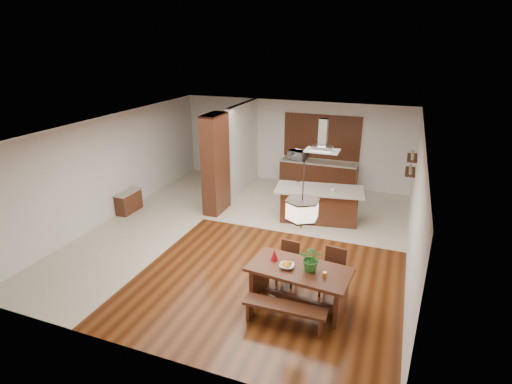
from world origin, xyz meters
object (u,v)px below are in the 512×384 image
at_px(foliage_plant, 312,258).
at_px(range_hood, 323,135).
at_px(pendant_lantern, 303,196).
at_px(dining_chair_right, 332,273).
at_px(fruit_bowl, 287,266).
at_px(microwave, 297,155).
at_px(dining_bench, 285,315).
at_px(kitchen_island, 319,204).
at_px(dining_chair_left, 287,264).
at_px(island_cup, 333,190).
at_px(dining_table, 299,278).
at_px(hallway_console, 129,202).

bearing_deg(foliage_plant, range_hood, 99.94).
bearing_deg(pendant_lantern, dining_chair_right, 45.03).
height_order(fruit_bowl, microwave, microwave).
xyz_separation_m(dining_bench, foliage_plant, (0.29, 0.70, 0.84)).
height_order(fruit_bowl, kitchen_island, kitchen_island).
relative_size(dining_chair_left, island_cup, 8.20).
distance_m(kitchen_island, range_hood, 1.96).
bearing_deg(kitchen_island, foliage_plant, -89.18).
height_order(dining_bench, fruit_bowl, fruit_bowl).
xyz_separation_m(pendant_lantern, range_hood, (-0.46, 3.91, 0.22)).
height_order(dining_chair_right, fruit_bowl, dining_chair_right).
xyz_separation_m(dining_bench, kitchen_island, (-0.39, 4.59, 0.29)).
xyz_separation_m(pendant_lantern, microwave, (-1.82, 6.52, -1.13)).
bearing_deg(island_cup, range_hood, 159.86).
height_order(dining_bench, foliage_plant, foliage_plant).
distance_m(dining_bench, kitchen_island, 4.61).
relative_size(dining_bench, dining_chair_left, 1.66).
relative_size(dining_bench, island_cup, 13.64).
bearing_deg(dining_chair_left, dining_table, -52.20).
relative_size(kitchen_island, range_hood, 2.80).
bearing_deg(fruit_bowl, dining_chair_right, 38.02).
height_order(dining_chair_right, range_hood, range_hood).
xyz_separation_m(foliage_plant, microwave, (-2.04, 6.51, 0.06)).
xyz_separation_m(dining_chair_left, kitchen_island, (-0.04, 3.27, 0.05)).
xyz_separation_m(dining_chair_left, foliage_plant, (0.64, -0.61, 0.59)).
distance_m(dining_bench, island_cup, 4.53).
height_order(kitchen_island, island_cup, island_cup).
height_order(dining_bench, pendant_lantern, pendant_lantern).
relative_size(dining_chair_right, microwave, 1.66).
relative_size(dining_table, range_hood, 2.22).
distance_m(hallway_console, dining_chair_left, 5.78).
height_order(dining_bench, kitchen_island, kitchen_island).
relative_size(dining_chair_right, fruit_bowl, 3.48).
xyz_separation_m(hallway_console, range_hood, (5.41, 1.35, 2.15)).
bearing_deg(fruit_bowl, dining_bench, -75.42).
distance_m(island_cup, microwave, 3.26).
relative_size(pendant_lantern, range_hood, 1.46).
height_order(dining_chair_left, foliage_plant, foliage_plant).
xyz_separation_m(dining_table, dining_chair_left, (-0.42, 0.63, -0.13)).
relative_size(dining_chair_left, pendant_lantern, 0.69).
xyz_separation_m(range_hood, microwave, (-1.36, 2.62, -1.35)).
height_order(hallway_console, range_hood, range_hood).
xyz_separation_m(hallway_console, dining_bench, (5.80, -3.24, -0.10)).
bearing_deg(range_hood, kitchen_island, -90.00).
bearing_deg(kitchen_island, island_cup, -28.73).
distance_m(dining_chair_right, island_cup, 3.33).
bearing_deg(kitchen_island, dining_bench, -94.23).
bearing_deg(dining_chair_right, foliage_plant, -113.78).
height_order(dining_bench, microwave, microwave).
distance_m(dining_chair_left, island_cup, 3.21).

